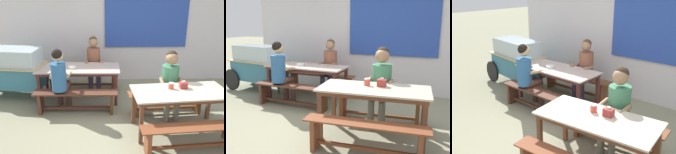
# 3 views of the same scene
# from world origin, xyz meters

# --- Properties ---
(ground_plane) EXTENTS (40.00, 40.00, 0.00)m
(ground_plane) POSITION_xyz_m (0.00, 0.00, 0.00)
(ground_plane) COLOR gray
(backdrop_wall) EXTENTS (6.41, 0.23, 2.77)m
(backdrop_wall) POSITION_xyz_m (0.02, 2.45, 1.45)
(backdrop_wall) COLOR silver
(backdrop_wall) RESTS_ON ground_plane
(dining_table_far) EXTENTS (1.76, 0.76, 0.75)m
(dining_table_far) POSITION_xyz_m (-1.08, 1.17, 0.68)
(dining_table_far) COLOR #C1AB9F
(dining_table_far) RESTS_ON ground_plane
(dining_table_near) EXTENTS (1.65, 0.89, 0.75)m
(dining_table_near) POSITION_xyz_m (0.75, -0.11, 0.67)
(dining_table_near) COLOR beige
(dining_table_near) RESTS_ON ground_plane
(bench_far_back) EXTENTS (1.73, 0.33, 0.45)m
(bench_far_back) POSITION_xyz_m (-1.07, 1.78, 0.31)
(bench_far_back) COLOR brown
(bench_far_back) RESTS_ON ground_plane
(bench_far_front) EXTENTS (1.64, 0.32, 0.45)m
(bench_far_front) POSITION_xyz_m (-1.08, 0.56, 0.31)
(bench_far_front) COLOR #4D2A1D
(bench_far_front) RESTS_ON ground_plane
(bench_near_back) EXTENTS (1.54, 0.45, 0.45)m
(bench_near_back) POSITION_xyz_m (0.70, 0.50, 0.29)
(bench_near_back) COLOR brown
(bench_near_back) RESTS_ON ground_plane
(bench_near_front) EXTENTS (1.60, 0.41, 0.45)m
(bench_near_front) POSITION_xyz_m (0.81, -0.72, 0.29)
(bench_near_front) COLOR brown
(bench_near_front) RESTS_ON ground_plane
(food_cart) EXTENTS (1.83, 0.99, 1.12)m
(food_cart) POSITION_xyz_m (-2.57, 1.38, 0.66)
(food_cart) COLOR teal
(food_cart) RESTS_ON ground_plane
(person_right_near_table) EXTENTS (0.43, 0.53, 1.29)m
(person_right_near_table) POSITION_xyz_m (0.73, 0.44, 0.75)
(person_right_near_table) COLOR #656457
(person_right_near_table) RESTS_ON ground_plane
(person_left_back_turned) EXTENTS (0.41, 0.53, 1.31)m
(person_left_back_turned) POSITION_xyz_m (-1.38, 0.63, 0.74)
(person_left_back_turned) COLOR #4D3129
(person_left_back_turned) RESTS_ON ground_plane
(person_center_facing) EXTENTS (0.44, 0.53, 1.29)m
(person_center_facing) POSITION_xyz_m (-0.78, 1.71, 0.74)
(person_center_facing) COLOR #352E46
(person_center_facing) RESTS_ON ground_plane
(tissue_box) EXTENTS (0.12, 0.11, 0.13)m
(tissue_box) POSITION_xyz_m (0.84, 0.02, 0.80)
(tissue_box) COLOR #9D322E
(tissue_box) RESTS_ON dining_table_near
(condiment_jar) EXTENTS (0.09, 0.09, 0.11)m
(condiment_jar) POSITION_xyz_m (0.62, -0.01, 0.80)
(condiment_jar) COLOR #D7493B
(condiment_jar) RESTS_ON dining_table_near
(soup_bowl) EXTENTS (0.17, 0.17, 0.05)m
(soup_bowl) POSITION_xyz_m (-1.21, 1.12, 0.77)
(soup_bowl) COLOR silver
(soup_bowl) RESTS_ON dining_table_far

